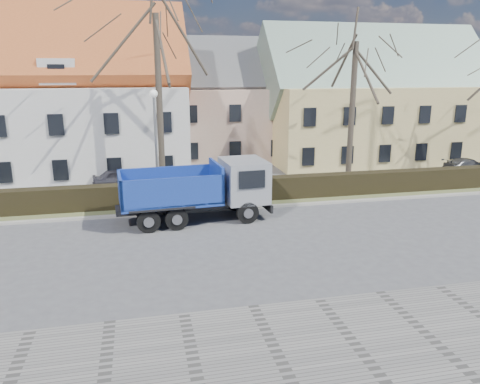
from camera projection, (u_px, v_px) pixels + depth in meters
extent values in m
plane|color=#4C4C4F|center=(220.00, 242.00, 20.66)|extent=(120.00, 120.00, 0.00)
cube|color=gray|center=(275.00, 351.00, 12.63)|extent=(80.00, 5.00, 0.08)
cube|color=#9E9A8F|center=(205.00, 210.00, 24.99)|extent=(80.00, 0.30, 0.12)
cube|color=#586036|center=(201.00, 202.00, 26.50)|extent=(80.00, 3.00, 0.10)
cube|color=black|center=(202.00, 193.00, 26.16)|extent=(60.00, 0.90, 1.30)
imported|color=#3B3943|center=(123.00, 178.00, 29.78)|extent=(3.85, 1.78, 1.28)
imported|color=#39393B|center=(467.00, 165.00, 34.13)|extent=(3.83, 1.91, 1.07)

